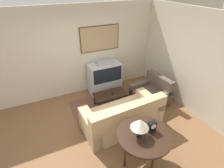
% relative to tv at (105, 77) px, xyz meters
% --- Properties ---
extents(ground_plane, '(12.00, 12.00, 0.00)m').
position_rel_tv_xyz_m(ground_plane, '(-0.81, -1.78, -0.50)').
color(ground_plane, brown).
extents(wall_back, '(12.00, 0.10, 2.70)m').
position_rel_tv_xyz_m(wall_back, '(-0.79, 0.35, 0.85)').
color(wall_back, beige).
rests_on(wall_back, ground_plane).
extents(wall_right, '(0.06, 12.00, 2.70)m').
position_rel_tv_xyz_m(wall_right, '(1.82, -1.78, 0.85)').
color(wall_right, beige).
rests_on(wall_right, ground_plane).
extents(area_rug, '(2.18, 1.43, 0.01)m').
position_rel_tv_xyz_m(area_rug, '(-0.19, -0.86, -0.50)').
color(area_rug, brown).
rests_on(area_rug, ground_plane).
extents(tv, '(1.03, 0.54, 1.07)m').
position_rel_tv_xyz_m(tv, '(0.00, 0.00, 0.00)').
color(tv, '#B7B7BC').
rests_on(tv, ground_plane).
extents(couch, '(1.97, 1.02, 0.90)m').
position_rel_tv_xyz_m(couch, '(-0.25, -1.74, -0.18)').
color(couch, tan).
rests_on(couch, ground_plane).
extents(armchair, '(0.94, 1.05, 0.83)m').
position_rel_tv_xyz_m(armchair, '(1.01, -1.17, -0.23)').
color(armchair, brown).
rests_on(armchair, ground_plane).
extents(coffee_table, '(0.94, 0.50, 0.39)m').
position_rel_tv_xyz_m(coffee_table, '(-0.16, -0.78, -0.16)').
color(coffee_table, black).
rests_on(coffee_table, ground_plane).
extents(console_table, '(1.02, 1.02, 0.80)m').
position_rel_tv_xyz_m(console_table, '(-0.37, -2.79, 0.22)').
color(console_table, black).
rests_on(console_table, ground_plane).
extents(table_lamp, '(0.33, 0.33, 0.39)m').
position_rel_tv_xyz_m(table_lamp, '(-0.48, -2.76, 0.58)').
color(table_lamp, black).
rests_on(table_lamp, console_table).
extents(mantel_clock, '(0.15, 0.10, 0.22)m').
position_rel_tv_xyz_m(mantel_clock, '(-0.21, -2.77, 0.40)').
color(mantel_clock, black).
rests_on(mantel_clock, console_table).
extents(remote, '(0.08, 0.17, 0.02)m').
position_rel_tv_xyz_m(remote, '(-0.09, -0.77, -0.11)').
color(remote, black).
rests_on(remote, coffee_table).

